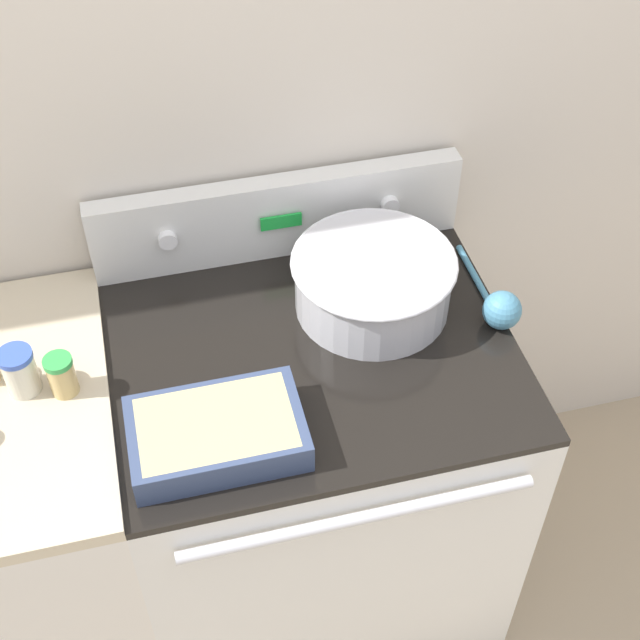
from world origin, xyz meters
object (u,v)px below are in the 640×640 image
(spice_jar_green_cap, at_px, (62,375))
(ladle, at_px, (500,308))
(mixing_bowl, at_px, (373,280))
(casserole_dish, at_px, (217,432))
(spice_jar_blue_cap, at_px, (20,371))

(spice_jar_green_cap, bearing_deg, ladle, -0.94)
(spice_jar_green_cap, bearing_deg, mixing_bowl, 8.35)
(casserole_dish, distance_m, spice_jar_green_cap, 0.32)
(casserole_dish, relative_size, ladle, 1.12)
(ladle, bearing_deg, spice_jar_blue_cap, 177.72)
(casserole_dish, bearing_deg, ladle, 15.75)
(casserole_dish, xyz_separation_m, ladle, (0.61, 0.17, 0.00))
(casserole_dish, relative_size, spice_jar_green_cap, 3.59)
(mixing_bowl, relative_size, spice_jar_blue_cap, 3.46)
(casserole_dish, distance_m, ladle, 0.64)
(ladle, height_order, spice_jar_blue_cap, spice_jar_blue_cap)
(casserole_dish, xyz_separation_m, spice_jar_green_cap, (-0.26, 0.19, 0.02))
(mixing_bowl, height_order, spice_jar_blue_cap, mixing_bowl)
(casserole_dish, height_order, spice_jar_green_cap, spice_jar_green_cap)
(casserole_dish, bearing_deg, spice_jar_blue_cap, 147.86)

